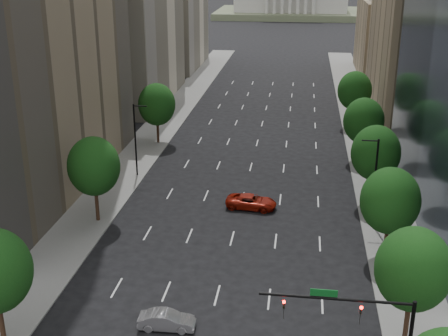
% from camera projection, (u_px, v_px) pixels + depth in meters
% --- Properties ---
extents(sidewalk_left, '(6.00, 200.00, 0.15)m').
position_uv_depth(sidewalk_left, '(109.00, 190.00, 67.81)').
color(sidewalk_left, slate).
rests_on(sidewalk_left, ground).
extents(sidewalk_right, '(6.00, 200.00, 0.15)m').
position_uv_depth(sidewalk_right, '(385.00, 204.00, 63.96)').
color(sidewalk_right, slate).
rests_on(sidewalk_right, ground).
extents(midrise_cream_left, '(14.00, 30.00, 35.00)m').
position_uv_depth(midrise_cream_left, '(127.00, 1.00, 102.87)').
color(midrise_cream_left, beige).
rests_on(midrise_cream_left, ground).
extents(filler_left, '(14.00, 26.00, 18.00)m').
position_uv_depth(filler_left, '(170.00, 27.00, 136.49)').
color(filler_left, beige).
rests_on(filler_left, ground).
extents(parking_tan_right, '(14.00, 30.00, 30.00)m').
position_uv_depth(parking_tan_right, '(424.00, 22.00, 94.74)').
color(parking_tan_right, '#8C7759').
rests_on(parking_tan_right, ground).
extents(filler_right, '(14.00, 26.00, 16.00)m').
position_uv_depth(filler_right, '(393.00, 38.00, 127.84)').
color(filler_right, '#8C7759').
rests_on(filler_right, ground).
extents(tree_right_1, '(5.20, 5.20, 8.75)m').
position_uv_depth(tree_right_1, '(413.00, 269.00, 39.87)').
color(tree_right_1, '#382316').
rests_on(tree_right_1, ground).
extents(tree_right_2, '(5.20, 5.20, 8.61)m').
position_uv_depth(tree_right_2, '(390.00, 201.00, 51.07)').
color(tree_right_2, '#382316').
rests_on(tree_right_2, ground).
extents(tree_right_3, '(5.20, 5.20, 8.89)m').
position_uv_depth(tree_right_3, '(376.00, 153.00, 62.12)').
color(tree_right_3, '#382316').
rests_on(tree_right_3, ground).
extents(tree_right_4, '(5.20, 5.20, 8.46)m').
position_uv_depth(tree_right_4, '(364.00, 121.00, 75.27)').
color(tree_right_4, '#382316').
rests_on(tree_right_4, ground).
extents(tree_right_5, '(5.20, 5.20, 8.75)m').
position_uv_depth(tree_right_5, '(355.00, 91.00, 90.04)').
color(tree_right_5, '#382316').
rests_on(tree_right_5, ground).
extents(tree_left_1, '(5.20, 5.20, 8.97)m').
position_uv_depth(tree_left_1, '(94.00, 166.00, 58.14)').
color(tree_left_1, '#382316').
rests_on(tree_left_1, ground).
extents(tree_left_2, '(5.20, 5.20, 8.68)m').
position_uv_depth(tree_left_2, '(157.00, 104.00, 82.40)').
color(tree_left_2, '#382316').
rests_on(tree_left_2, ground).
extents(streetlight_rn, '(1.70, 0.20, 9.00)m').
position_uv_depth(streetlight_rn, '(374.00, 179.00, 57.91)').
color(streetlight_rn, black).
rests_on(streetlight_rn, ground).
extents(streetlight_ln, '(1.70, 0.20, 9.00)m').
position_uv_depth(streetlight_ln, '(136.00, 138.00, 70.54)').
color(streetlight_ln, black).
rests_on(streetlight_ln, ground).
extents(traffic_signal, '(9.12, 0.40, 7.38)m').
position_uv_depth(traffic_signal, '(369.00, 325.00, 34.92)').
color(traffic_signal, black).
rests_on(traffic_signal, ground).
extents(foothills, '(720.00, 413.00, 263.00)m').
position_uv_depth(foothills, '(335.00, 19.00, 575.90)').
color(foothills, olive).
rests_on(foothills, ground).
extents(car_silver, '(4.23, 1.64, 1.37)m').
position_uv_depth(car_silver, '(167.00, 320.00, 42.95)').
color(car_silver, gray).
rests_on(car_silver, ground).
extents(car_red_far, '(5.60, 3.00, 1.49)m').
position_uv_depth(car_red_far, '(251.00, 202.00, 62.97)').
color(car_red_far, maroon).
rests_on(car_red_far, ground).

